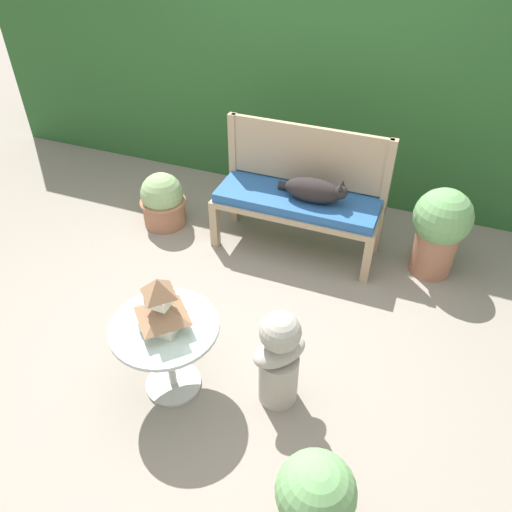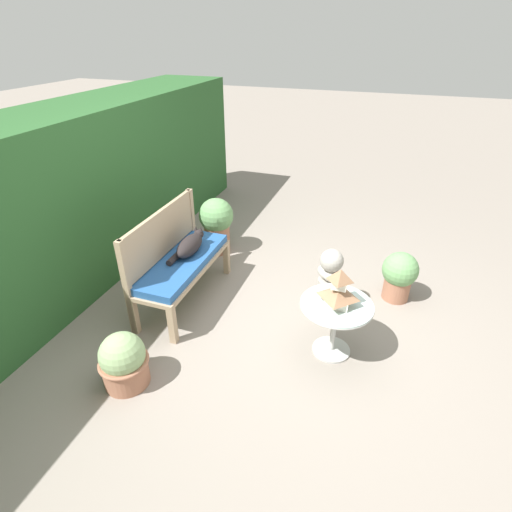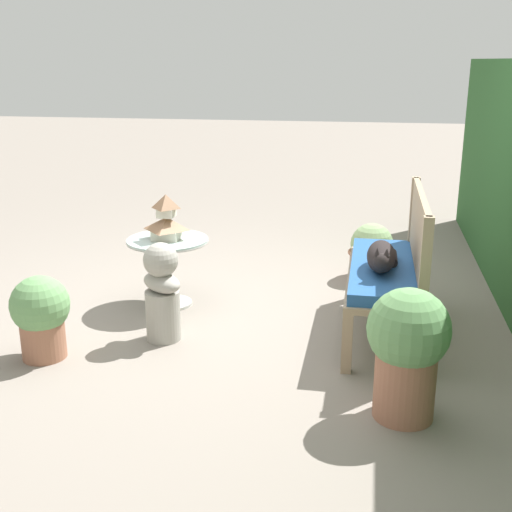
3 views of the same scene
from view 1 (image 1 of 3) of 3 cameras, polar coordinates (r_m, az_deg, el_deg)
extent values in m
plane|color=gray|center=(3.28, -3.53, -9.04)|extent=(30.00, 30.00, 0.00)
cube|color=#285628|center=(4.74, 8.66, 19.10)|extent=(6.40, 0.96, 1.73)
cube|color=tan|center=(3.90, -4.74, 3.46)|extent=(0.06, 0.06, 0.36)
cube|color=tan|center=(3.63, 12.56, -0.58)|extent=(0.06, 0.06, 0.36)
cube|color=tan|center=(4.19, -2.48, 6.30)|extent=(0.06, 0.06, 0.36)
cube|color=tan|center=(3.94, 13.68, 2.74)|extent=(0.06, 0.06, 0.36)
cube|color=tan|center=(3.76, 4.67, 5.64)|extent=(1.25, 0.45, 0.04)
cube|color=#23518E|center=(3.73, 4.71, 6.37)|extent=(1.20, 0.41, 0.07)
cube|color=tan|center=(4.05, -2.56, 9.81)|extent=(0.06, 0.06, 0.94)
cube|color=tan|center=(3.79, 14.38, 6.33)|extent=(0.06, 0.06, 0.94)
cube|color=tan|center=(3.76, 5.89, 11.43)|extent=(1.20, 0.04, 0.45)
ellipsoid|color=black|center=(3.62, 6.53, 7.47)|extent=(0.42, 0.18, 0.18)
sphere|color=black|center=(3.57, 9.67, 7.18)|extent=(0.10, 0.10, 0.10)
cone|color=black|center=(3.56, 9.88, 8.22)|extent=(0.04, 0.04, 0.05)
cone|color=black|center=(3.51, 9.66, 7.80)|extent=(0.04, 0.04, 0.05)
cylinder|color=black|center=(3.75, 4.32, 7.78)|extent=(0.23, 0.06, 0.06)
cylinder|color=#B7B7B2|center=(3.06, -9.38, -14.14)|extent=(0.32, 0.32, 0.02)
cylinder|color=#B7B7B2|center=(2.88, -9.87, -11.31)|extent=(0.04, 0.04, 0.49)
cylinder|color=silver|center=(2.69, -10.44, -7.88)|extent=(0.58, 0.58, 0.01)
torus|color=#B7B7B2|center=(2.70, -10.41, -8.06)|extent=(0.59, 0.59, 0.02)
cube|color=silver|center=(2.67, -10.54, -7.28)|extent=(0.19, 0.19, 0.07)
pyramid|color=#936B4C|center=(2.61, -10.74, -6.05)|extent=(0.25, 0.25, 0.09)
cube|color=silver|center=(2.56, -10.95, -4.82)|extent=(0.12, 0.12, 0.06)
pyramid|color=#936B4C|center=(2.50, -11.17, -3.46)|extent=(0.16, 0.16, 0.10)
cylinder|color=#A39E93|center=(2.85, 2.57, -13.72)|extent=(0.22, 0.22, 0.33)
ellipsoid|color=#A39E93|center=(2.68, 2.70, -10.80)|extent=(0.33, 0.35, 0.12)
sphere|color=#A39E93|center=(2.57, 2.80, -8.68)|extent=(0.22, 0.22, 0.22)
cylinder|color=#9E664C|center=(3.85, 19.70, 0.86)|extent=(0.30, 0.30, 0.40)
torus|color=#9E664C|center=(3.75, 20.31, 3.15)|extent=(0.34, 0.34, 0.03)
sphere|color=#66995B|center=(3.70, 20.59, 4.20)|extent=(0.41, 0.41, 0.41)
cylinder|color=#9E664C|center=(4.25, -10.44, 5.01)|extent=(0.35, 0.35, 0.23)
torus|color=#9E664C|center=(4.19, -10.60, 6.17)|extent=(0.38, 0.38, 0.03)
sphere|color=#89A870|center=(4.15, -10.71, 7.01)|extent=(0.35, 0.35, 0.35)
torus|color=#9E664C|center=(2.40, 6.70, -25.95)|extent=(0.29, 0.29, 0.03)
sphere|color=#66995B|center=(2.33, 6.85, -25.17)|extent=(0.35, 0.35, 0.35)
camera|label=2|loc=(3.95, -56.49, 24.06)|focal=28.00mm
camera|label=3|loc=(4.33, 67.06, 5.94)|focal=45.00mm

